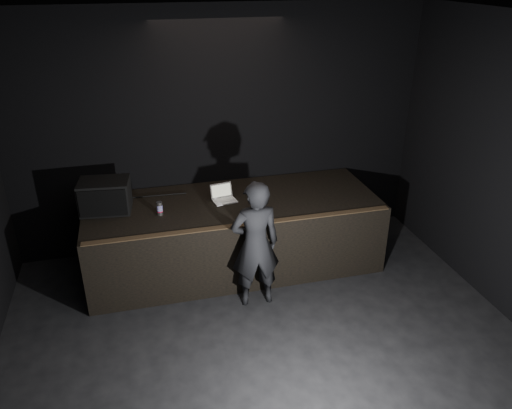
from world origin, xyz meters
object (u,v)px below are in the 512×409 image
object	(u,v)px
stage_riser	(234,233)
stage_monitor	(105,196)
beer_can	(160,208)
person	(255,245)
laptop	(223,196)

from	to	relation	value
stage_riser	stage_monitor	bearing A→B (deg)	175.35
beer_can	person	bearing A→B (deg)	-36.39
beer_can	laptop	bearing A→B (deg)	15.03
stage_monitor	beer_can	xyz separation A→B (m)	(0.67, -0.29, -0.12)
stage_monitor	person	distance (m)	2.09
stage_riser	person	xyz separation A→B (m)	(0.07, -0.95, 0.34)
beer_can	stage_monitor	bearing A→B (deg)	156.36
stage_monitor	person	world-z (taller)	person
laptop	person	xyz separation A→B (m)	(0.19, -1.03, -0.21)
person	beer_can	bearing A→B (deg)	-36.54
beer_can	person	xyz separation A→B (m)	(1.07, -0.79, -0.25)
beer_can	person	size ratio (longest dim) A/B	0.11
person	stage_riser	bearing A→B (deg)	-85.64
person	stage_monitor	bearing A→B (deg)	-32.03
beer_can	stage_riser	bearing A→B (deg)	8.98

